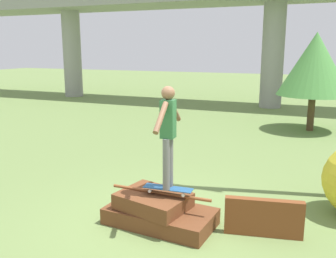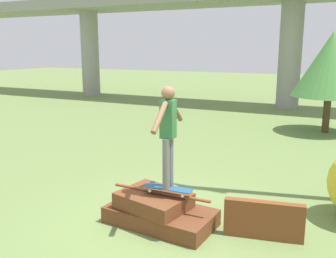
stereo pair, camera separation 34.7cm
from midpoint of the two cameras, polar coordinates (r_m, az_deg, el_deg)
name	(u,v)px [view 1 (the left image)]	position (r m, az deg, el deg)	size (l,w,h in m)	color
ground_plane	(160,224)	(6.68, -2.70, -14.24)	(80.00, 80.00, 0.00)	olive
scrap_pile	(158,211)	(6.59, -3.08, -12.35)	(1.90, 1.11, 0.60)	brown
scrap_plank_loose	(264,218)	(6.32, 12.81, -13.05)	(1.25, 0.37, 0.62)	brown
skateboard	(168,188)	(6.35, -1.59, -9.07)	(0.85, 0.28, 0.09)	#23517F
skater	(168,130)	(6.06, -1.64, -0.13)	(0.23, 1.22, 1.71)	slate
highway_overpass	(276,5)	(19.80, 15.59, 17.72)	(44.00, 3.50, 5.81)	gray
tree_behind_left	(315,64)	(14.41, 20.84, 9.21)	(2.58, 2.58, 3.54)	#4C3823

